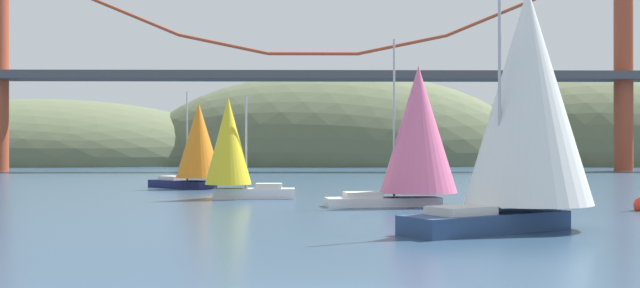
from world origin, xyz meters
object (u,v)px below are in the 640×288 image
sailboat_orange_sail (197,145)px  sailboat_yellow_sail (231,146)px  sailboat_pink_spinnaker (417,132)px  sailboat_white_mainsail (526,102)px

sailboat_orange_sail → sailboat_yellow_sail: sailboat_orange_sail is taller
sailboat_yellow_sail → sailboat_pink_spinnaker: (12.41, -6.38, 0.89)m
sailboat_white_mainsail → sailboat_orange_sail: bearing=121.4°
sailboat_pink_spinnaker → sailboat_yellow_sail: bearing=152.8°
sailboat_yellow_sail → sailboat_pink_spinnaker: bearing=-27.2°
sailboat_white_mainsail → sailboat_pink_spinnaker: 13.66m
sailboat_orange_sail → sailboat_white_mainsail: (19.89, -32.53, 1.91)m
sailboat_orange_sail → sailboat_white_mainsail: size_ratio=0.72×
sailboat_white_mainsail → sailboat_pink_spinnaker: bearing=103.2°
sailboat_orange_sail → sailboat_yellow_sail: bearing=-71.3°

